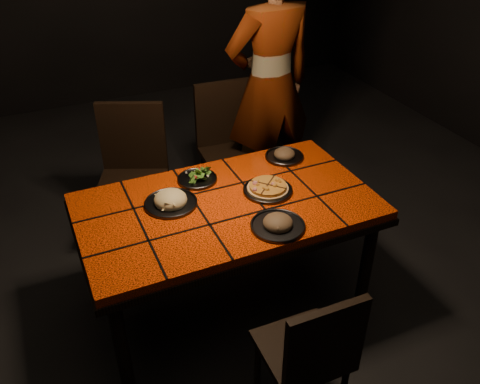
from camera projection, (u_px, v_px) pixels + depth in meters
name	position (u px, v px, depth m)	size (l,w,h in m)	color
room_shell	(225.00, 69.00, 2.35)	(6.04, 7.04, 3.08)	black
dining_table	(227.00, 214.00, 2.81)	(1.62, 0.92, 0.75)	#FF3F08
chair_near	(311.00, 352.00, 2.26)	(0.38, 0.38, 0.83)	black
chair_far_left	(133.00, 167.00, 3.45)	(0.59, 0.59, 0.99)	black
chair_far_right	(229.00, 140.00, 3.78)	(0.47, 0.47, 0.99)	black
diner	(270.00, 86.00, 3.62)	(0.70, 0.46, 1.92)	brown
plate_pizza	(268.00, 189.00, 2.85)	(0.33, 0.33, 0.04)	#333237
plate_pasta	(171.00, 201.00, 2.74)	(0.29, 0.29, 0.09)	#333237
plate_salad	(197.00, 177.00, 2.94)	(0.23, 0.23, 0.07)	#333237
plate_mushroom_a	(278.00, 223.00, 2.57)	(0.28, 0.28, 0.09)	#333237
plate_mushroom_b	(284.00, 155.00, 3.17)	(0.24, 0.24, 0.08)	#333237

